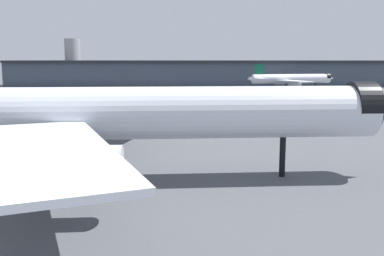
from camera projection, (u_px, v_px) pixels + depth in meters
name	position (u px, v px, depth m)	size (l,w,h in m)	color
ground	(109.00, 182.00, 49.31)	(900.00, 900.00, 0.00)	#4C4F54
airliner_near_gate	(119.00, 114.00, 49.01)	(65.54, 59.13, 17.43)	silver
airliner_far_taxiway	(291.00, 79.00, 186.24)	(39.24, 34.90, 11.46)	silver
terminal_building	(245.00, 73.00, 218.62)	(243.48, 46.69, 23.59)	#3D4756
baggage_tug_wing	(148.00, 122.00, 89.39)	(3.50, 2.56, 1.85)	black
traffic_cone_wingtip	(278.00, 130.00, 82.48)	(0.45, 0.45, 0.57)	#F2600C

